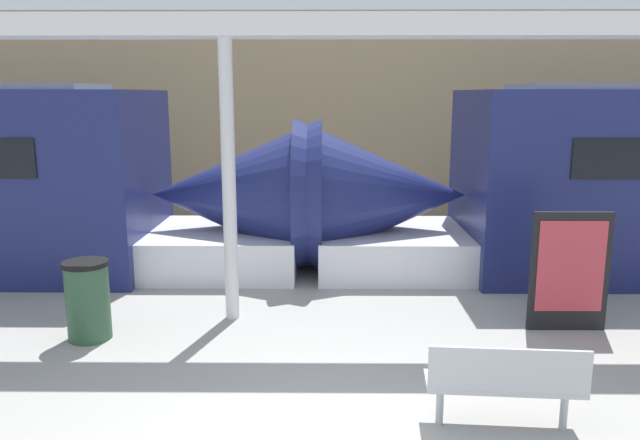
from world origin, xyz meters
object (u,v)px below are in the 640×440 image
at_px(bench_near, 505,380).
at_px(poster_board, 570,271).
at_px(support_column_near, 229,184).
at_px(trash_bin, 88,300).

bearing_deg(bench_near, poster_board, 63.24).
relative_size(bench_near, support_column_near, 0.38).
distance_m(bench_near, support_column_near, 4.36).
bearing_deg(poster_board, trash_bin, -176.67).
xyz_separation_m(bench_near, poster_board, (1.53, 2.54, 0.29)).
bearing_deg(support_column_near, poster_board, -5.29).
height_order(poster_board, support_column_near, support_column_near).
distance_m(trash_bin, poster_board, 6.14).
height_order(bench_near, support_column_near, support_column_near).
distance_m(bench_near, trash_bin, 5.09).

